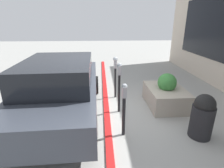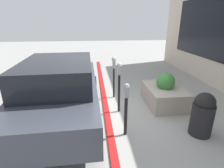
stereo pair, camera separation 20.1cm
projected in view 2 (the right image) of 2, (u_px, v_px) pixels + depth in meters
name	position (u px, v px, depth m)	size (l,w,h in m)	color
ground_plane	(109.00, 112.00, 5.15)	(40.00, 40.00, 0.00)	#999993
curb_strip	(107.00, 112.00, 5.14)	(13.50, 0.16, 0.04)	red
parking_meter_nearest	(126.00, 103.00, 3.89)	(0.15, 0.13, 1.28)	black
parking_meter_second	(119.00, 80.00, 4.88)	(0.16, 0.14, 1.48)	black
parking_meter_middle	(114.00, 69.00, 5.85)	(0.18, 0.15, 1.44)	black
planter_box	(164.00, 94.00, 5.56)	(1.53, 1.11, 1.05)	#A39989
parked_car_front	(60.00, 88.00, 4.76)	(4.72, 2.05, 1.61)	#383D47
trash_bin	(203.00, 114.00, 4.01)	(0.50, 0.50, 1.05)	black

